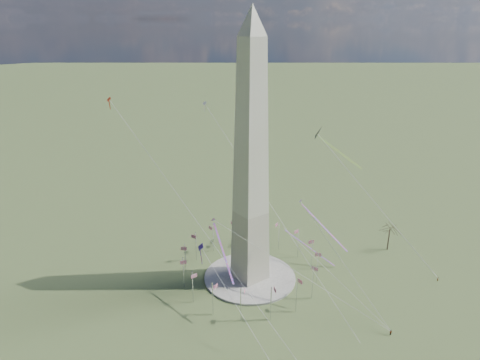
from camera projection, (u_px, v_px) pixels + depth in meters
ground at (250, 278)px, 169.20m from camera, size 2000.00×2000.00×0.00m
plaza at (250, 277)px, 169.06m from camera, size 36.00×36.00×0.80m
washington_monument at (251, 163)px, 152.27m from camera, size 15.56×15.56×100.00m
flagpole_ring at (250, 262)px, 166.63m from camera, size 54.40×54.40×13.00m
tree_near at (390, 228)px, 186.16m from camera, size 8.66×8.66×15.16m
person_east at (438, 279)px, 166.66m from camera, size 0.69×0.46×1.88m
person_centre at (391, 333)px, 138.18m from camera, size 1.17×0.53×1.96m
kite_delta_black at (320, 136)px, 180.57m from camera, size 18.51×19.45×18.04m
kite_diamond_purple at (201, 249)px, 148.75m from camera, size 2.21×3.05×8.94m
kite_streamer_left at (317, 219)px, 149.39m from camera, size 5.35×20.09×13.93m
kite_streamer_mid at (220, 242)px, 147.73m from camera, size 7.19×20.92×14.71m
kite_streamer_right at (301, 241)px, 176.58m from camera, size 14.32×18.96×15.45m
kite_small_red at (109, 100)px, 152.38m from camera, size 1.27×2.04×4.58m
kite_small_white at (205, 104)px, 187.52m from camera, size 1.17×1.95×4.57m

